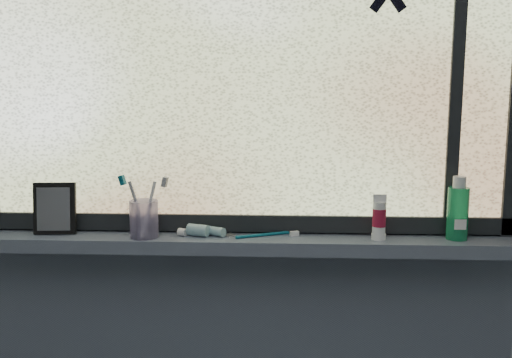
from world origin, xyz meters
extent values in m
cube|color=#9EA3A8|center=(0.00, 1.30, 1.25)|extent=(3.00, 0.01, 2.50)
cube|color=#525B6D|center=(0.00, 1.23, 1.00)|extent=(1.62, 0.14, 0.04)
cube|color=silver|center=(0.00, 1.28, 1.53)|extent=(1.50, 0.01, 1.00)
cube|color=black|center=(0.00, 1.28, 1.05)|extent=(1.60, 0.03, 0.05)
cube|color=black|center=(0.60, 1.28, 1.53)|extent=(0.03, 0.03, 1.00)
cube|color=black|center=(-0.56, 1.24, 1.10)|extent=(0.13, 0.07, 0.15)
cylinder|color=#B3A5DA|center=(-0.29, 1.21, 1.07)|extent=(0.09, 0.09, 0.11)
cylinder|color=#21AA67|center=(0.61, 1.23, 1.11)|extent=(0.08, 0.08, 0.15)
cylinder|color=silver|center=(0.39, 1.22, 1.09)|extent=(0.05, 0.05, 0.09)
camera|label=1|loc=(0.11, -0.38, 1.45)|focal=40.00mm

